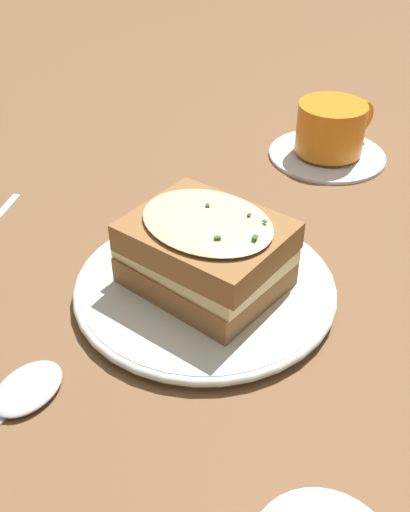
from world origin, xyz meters
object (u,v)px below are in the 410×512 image
Objects in this scene: teacup_with_saucer at (330,135)px; spoon at (19,397)px; sandwich at (206,252)px; dinner_plate at (205,287)px.

teacup_with_saucer is 0.50m from spoon.
spoon is (0.17, 0.08, -0.04)m from sandwich.
sandwich is at bearing -156.00° from teacup_with_saucer.
sandwich reaches higher than teacup_with_saucer.
teacup_with_saucer is at bearing -138.11° from dinner_plate.
sandwich is at bearing 112.16° from dinner_plate.
teacup_with_saucer reaches higher than spoon.
sandwich is 1.13× the size of teacup_with_saucer.
dinner_plate is 0.04m from sandwich.
dinner_plate is at bearing -156.20° from teacup_with_saucer.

